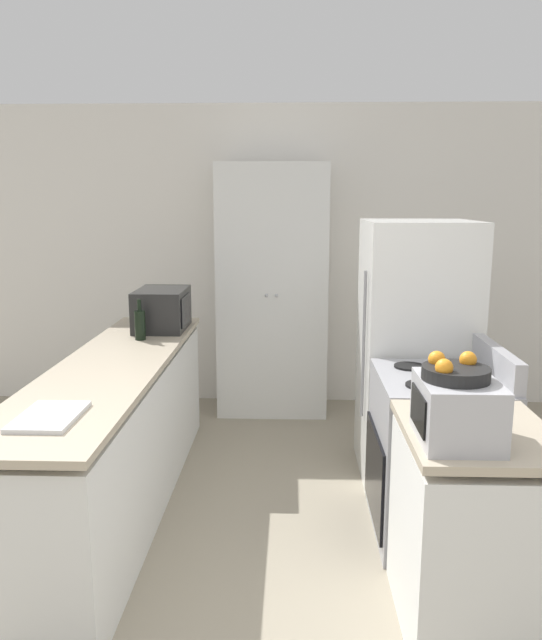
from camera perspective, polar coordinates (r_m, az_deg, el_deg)
wall_back at (r=5.53m, az=0.59°, el=5.76°), size 7.00×0.06×2.60m
counter_left at (r=3.83m, az=-14.00°, el=-10.41°), size 0.60×2.73×0.89m
counter_right at (r=2.90m, az=17.86°, el=-18.00°), size 0.60×0.74×0.89m
pantry_cabinet at (r=5.26m, az=0.15°, el=2.70°), size 0.91×0.53×2.09m
stove at (r=3.56m, az=14.85°, el=-11.79°), size 0.66×0.74×1.05m
refrigerator at (r=4.18m, az=13.01°, el=-2.71°), size 0.71×0.76×1.68m
microwave at (r=4.52m, az=-9.92°, el=0.99°), size 0.35×0.50×0.29m
wine_bottle at (r=4.21m, az=-11.89°, el=-0.38°), size 0.07×0.07×0.27m
toaster_oven at (r=2.52m, az=16.65°, el=-7.94°), size 0.30×0.37×0.24m
fruit_bowl at (r=2.48m, az=16.43°, el=-4.49°), size 0.26×0.26×0.10m
cutting_board at (r=2.84m, az=-19.62°, el=-8.31°), size 0.25×0.37×0.02m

